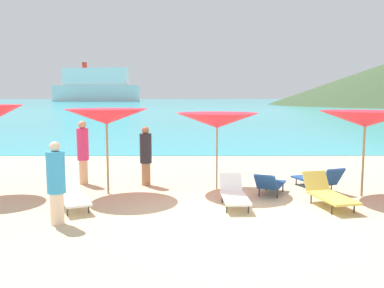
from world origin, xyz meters
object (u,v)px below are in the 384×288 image
(umbrella_2, at_px, (217,120))
(lounge_chair_6, at_px, (270,184))
(umbrella_1, at_px, (106,117))
(lounge_chair_3, at_px, (234,194))
(beachgoer_3, at_px, (83,151))
(cruise_ship, at_px, (95,87))
(beachgoer_4, at_px, (56,181))
(lounge_chair_7, at_px, (318,179))
(lounge_chair_0, at_px, (72,195))
(umbrella_3, at_px, (365,119))
(lounge_chair_5, at_px, (328,193))
(beachgoer_2, at_px, (146,154))

(umbrella_2, xyz_separation_m, lounge_chair_6, (1.31, -0.76, -1.57))
(umbrella_1, height_order, lounge_chair_3, umbrella_1)
(umbrella_1, bearing_deg, beachgoer_3, 128.40)
(cruise_ship, bearing_deg, beachgoer_4, -66.27)
(lounge_chair_7, bearing_deg, lounge_chair_0, -4.16)
(cruise_ship, bearing_deg, lounge_chair_0, -66.21)
(lounge_chair_0, xyz_separation_m, lounge_chair_6, (4.75, 1.04, 0.02))
(umbrella_2, bearing_deg, umbrella_3, -13.17)
(umbrella_2, bearing_deg, lounge_chair_5, -35.73)
(lounge_chair_5, bearing_deg, lounge_chair_0, 169.46)
(umbrella_3, distance_m, lounge_chair_7, 2.04)
(beachgoer_3, bearing_deg, beachgoer_4, -175.05)
(lounge_chair_5, bearing_deg, cruise_ship, 93.27)
(umbrella_2, height_order, beachgoer_2, umbrella_2)
(lounge_chair_5, distance_m, beachgoer_3, 6.75)
(lounge_chair_0, bearing_deg, beachgoer_3, 71.96)
(umbrella_3, height_order, lounge_chair_3, umbrella_3)
(lounge_chair_0, relative_size, lounge_chair_5, 1.07)
(umbrella_2, height_order, lounge_chair_7, umbrella_2)
(lounge_chair_0, height_order, lounge_chair_5, lounge_chair_5)
(lounge_chair_5, relative_size, beachgoer_3, 0.91)
(lounge_chair_3, bearing_deg, lounge_chair_0, -179.77)
(umbrella_3, xyz_separation_m, lounge_chair_5, (-1.18, -0.91, -1.66))
(umbrella_2, distance_m, lounge_chair_6, 2.18)
(lounge_chair_7, height_order, beachgoer_3, beachgoer_3)
(beachgoer_2, xyz_separation_m, beachgoer_3, (-1.83, 0.18, 0.09))
(umbrella_2, relative_size, beachgoer_2, 1.46)
(lounge_chair_0, relative_size, lounge_chair_6, 1.17)
(umbrella_3, bearing_deg, beachgoer_4, -162.77)
(umbrella_1, xyz_separation_m, lounge_chair_7, (5.63, 0.42, -1.73))
(beachgoer_3, bearing_deg, lounge_chair_6, -107.34)
(umbrella_2, bearing_deg, beachgoer_2, 165.76)
(lounge_chair_6, height_order, beachgoer_2, beachgoer_2)
(lounge_chair_3, xyz_separation_m, lounge_chair_5, (2.17, -0.06, 0.03))
(lounge_chair_3, distance_m, beachgoer_3, 4.78)
(umbrella_1, bearing_deg, umbrella_2, 9.97)
(umbrella_3, xyz_separation_m, beachgoer_3, (-7.45, 1.53, -0.98))
(lounge_chair_0, bearing_deg, lounge_chair_3, -24.91)
(beachgoer_2, bearing_deg, umbrella_3, -143.86)
(umbrella_3, distance_m, lounge_chair_3, 3.85)
(umbrella_3, bearing_deg, lounge_chair_7, 138.74)
(beachgoer_3, bearing_deg, lounge_chair_0, -173.22)
(beachgoer_4, bearing_deg, lounge_chair_0, -18.71)
(beachgoer_3, distance_m, beachgoer_4, 3.74)
(umbrella_2, bearing_deg, cruise_ship, 103.67)
(umbrella_1, distance_m, beachgoer_2, 1.75)
(beachgoer_3, bearing_deg, lounge_chair_3, -121.87)
(lounge_chair_5, bearing_deg, umbrella_1, 155.78)
(beachgoer_3, xyz_separation_m, beachgoer_4, (0.43, -3.71, -0.11))
(umbrella_2, height_order, lounge_chair_0, umbrella_2)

